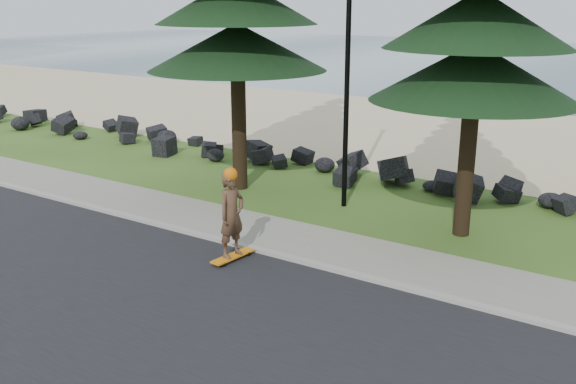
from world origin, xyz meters
name	(u,v)px	position (x,y,z in m)	size (l,w,h in m)	color
ground	(280,240)	(0.00, 0.00, 0.00)	(160.00, 160.00, 0.00)	#38571B
road	(143,313)	(0.00, -4.50, 0.01)	(160.00, 7.00, 0.02)	black
kerb	(258,250)	(0.00, -0.90, 0.05)	(160.00, 0.20, 0.10)	#99968A
sidewalk	(284,236)	(0.00, 0.20, 0.04)	(160.00, 2.00, 0.08)	slate
beach_sand	(473,136)	(0.00, 14.50, 0.01)	(160.00, 15.00, 0.01)	beige
seawall_boulders	(381,186)	(0.00, 5.60, 0.00)	(60.00, 2.40, 1.10)	black
lamp_post	(348,56)	(0.00, 3.20, 4.13)	(0.25, 0.14, 8.14)	black
skateboarder	(232,215)	(-0.16, -1.62, 1.06)	(0.53, 1.16, 2.12)	orange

